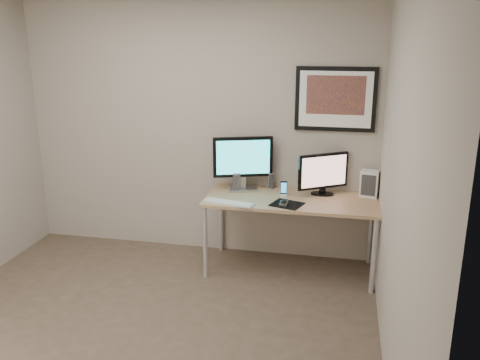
{
  "coord_description": "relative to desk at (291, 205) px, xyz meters",
  "views": [
    {
      "loc": [
        1.44,
        -3.16,
        2.24
      ],
      "look_at": [
        0.56,
        1.1,
        0.95
      ],
      "focal_mm": 38.0,
      "sensor_mm": 36.0,
      "label": 1
    }
  ],
  "objects": [
    {
      "name": "keyboard",
      "position": [
        -0.55,
        -0.26,
        0.07
      ],
      "size": [
        0.5,
        0.23,
        0.02
      ],
      "primitive_type": "cube",
      "rotation": [
        0.0,
        0.0,
        -0.21
      ],
      "color": "silver",
      "rests_on": "desk"
    },
    {
      "name": "monitor_tv",
      "position": [
        0.27,
        0.16,
        0.28
      ],
      "size": [
        0.45,
        0.3,
        0.4
      ],
      "rotation": [
        0.0,
        0.0,
        0.57
      ],
      "color": "black",
      "rests_on": "desk"
    },
    {
      "name": "speaker_left",
      "position": [
        -0.55,
        0.12,
        0.16
      ],
      "size": [
        0.08,
        0.08,
        0.18
      ],
      "primitive_type": "cylinder",
      "rotation": [
        0.0,
        0.0,
        -0.09
      ],
      "color": "#A5A4A9",
      "rests_on": "desk"
    },
    {
      "name": "speaker_right",
      "position": [
        -0.24,
        0.27,
        0.15
      ],
      "size": [
        0.09,
        0.09,
        0.16
      ],
      "primitive_type": "cylinder",
      "rotation": [
        0.0,
        0.0,
        0.43
      ],
      "color": "#A5A4A9",
      "rests_on": "desk"
    },
    {
      "name": "monitor_large",
      "position": [
        -0.5,
        0.17,
        0.36
      ],
      "size": [
        0.56,
        0.26,
        0.53
      ],
      "rotation": [
        0.0,
        0.0,
        0.32
      ],
      "color": "#A5A4A9",
      "rests_on": "desk"
    },
    {
      "name": "phone_dock",
      "position": [
        -0.08,
        0.07,
        0.14
      ],
      "size": [
        0.08,
        0.08,
        0.14
      ],
      "primitive_type": "cube",
      "rotation": [
        0.0,
        0.0,
        0.19
      ],
      "color": "black",
      "rests_on": "desk"
    },
    {
      "name": "desk",
      "position": [
        0.0,
        0.0,
        0.0
      ],
      "size": [
        1.6,
        0.7,
        0.73
      ],
      "color": "#986849",
      "rests_on": "floor"
    },
    {
      "name": "room",
      "position": [
        -1.0,
        -0.9,
        0.98
      ],
      "size": [
        3.6,
        3.6,
        3.6
      ],
      "color": "white",
      "rests_on": "ground"
    },
    {
      "name": "mouse",
      "position": [
        -0.05,
        -0.2,
        0.09
      ],
      "size": [
        0.07,
        0.11,
        0.04
      ],
      "primitive_type": "ellipsoid",
      "rotation": [
        0.0,
        0.0,
        -0.03
      ],
      "color": "black",
      "rests_on": "mousepad"
    },
    {
      "name": "framed_art",
      "position": [
        0.35,
        0.33,
        0.96
      ],
      "size": [
        0.75,
        0.04,
        0.6
      ],
      "color": "black",
      "rests_on": "room"
    },
    {
      "name": "floor",
      "position": [
        -1.0,
        -1.35,
        -0.66
      ],
      "size": [
        3.6,
        3.6,
        0.0
      ],
      "primitive_type": "plane",
      "color": "#483E2D",
      "rests_on": "ground"
    },
    {
      "name": "fan_unit",
      "position": [
        0.71,
        0.2,
        0.19
      ],
      "size": [
        0.19,
        0.15,
        0.25
      ],
      "primitive_type": "cube",
      "rotation": [
        0.0,
        0.0,
        -0.2
      ],
      "color": "silver",
      "rests_on": "desk"
    },
    {
      "name": "mousepad",
      "position": [
        -0.02,
        -0.18,
        0.07
      ],
      "size": [
        0.33,
        0.31,
        0.0
      ],
      "primitive_type": "cube",
      "rotation": [
        0.0,
        0.0,
        -0.32
      ],
      "color": "black",
      "rests_on": "desk"
    }
  ]
}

